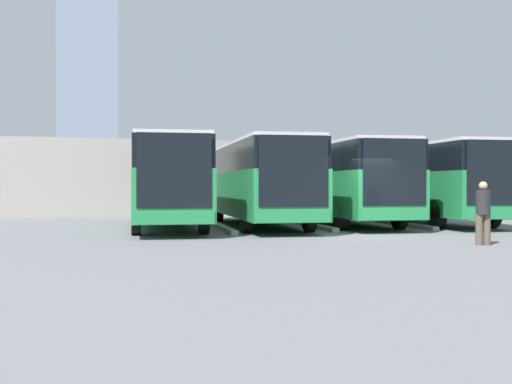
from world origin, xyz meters
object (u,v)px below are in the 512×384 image
pedestrian (483,211)px  bus_3 (165,180)px  bus_1 (340,180)px  bus_2 (258,180)px  bus_0 (423,180)px

pedestrian → bus_3: bearing=-36.9°
bus_1 → bus_2: same height
bus_0 → pedestrian: size_ratio=6.70×
bus_3 → bus_0: bearing=-175.3°
bus_1 → pedestrian: bearing=94.8°
bus_0 → bus_3: 11.03m
bus_1 → bus_2: (3.68, 0.36, 0.00)m
bus_2 → pedestrian: bus_2 is taller
bus_2 → bus_3: 3.68m
bus_3 → pedestrian: bearing=132.6°
bus_0 → bus_2: bearing=5.6°
bus_0 → bus_2: 7.35m
bus_2 → bus_3: size_ratio=1.00×
bus_0 → bus_2: same height
bus_0 → bus_1: 3.69m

